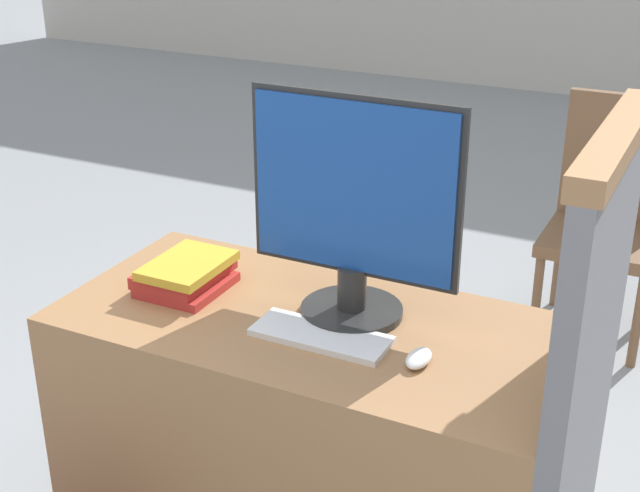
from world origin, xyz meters
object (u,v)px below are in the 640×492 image
(keyboard, at_px, (321,336))
(book_stack, at_px, (186,274))
(monitor, at_px, (353,209))
(far_chair, at_px, (609,209))

(keyboard, relative_size, book_stack, 1.33)
(book_stack, bearing_deg, keyboard, -11.07)
(monitor, height_order, keyboard, monitor)
(monitor, height_order, book_stack, monitor)
(monitor, bearing_deg, book_stack, -172.44)
(monitor, height_order, far_chair, monitor)
(monitor, relative_size, far_chair, 0.58)
(monitor, relative_size, book_stack, 2.25)
(keyboard, height_order, book_stack, book_stack)
(far_chair, bearing_deg, keyboard, -124.88)
(keyboard, distance_m, far_chair, 1.85)
(monitor, xyz_separation_m, far_chair, (0.37, 1.65, -0.52))
(far_chair, bearing_deg, book_stack, -138.44)
(monitor, xyz_separation_m, book_stack, (-0.45, -0.06, -0.24))
(keyboard, distance_m, book_stack, 0.45)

